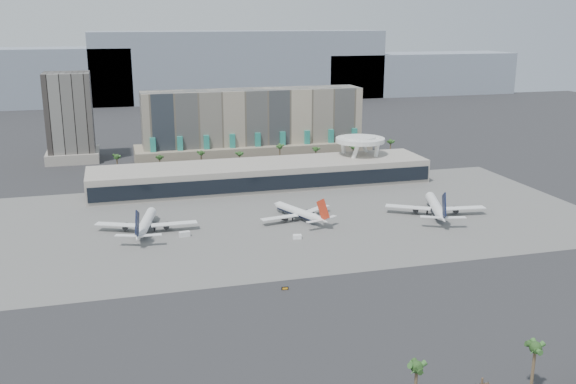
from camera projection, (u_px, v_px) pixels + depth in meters
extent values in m
plane|color=#232326|center=(334.00, 263.00, 222.21)|extent=(900.00, 900.00, 0.00)
cube|color=#5B5B59|center=(291.00, 218.00, 273.40)|extent=(260.00, 130.00, 0.06)
cube|color=gray|center=(239.00, 66.00, 665.91)|extent=(300.00, 60.00, 70.00)
cube|color=gray|center=(415.00, 74.00, 720.18)|extent=(220.00, 60.00, 45.00)
cube|color=tan|center=(253.00, 125.00, 382.19)|extent=(130.00, 22.00, 42.00)
cube|color=gray|center=(254.00, 152.00, 384.51)|extent=(140.00, 30.00, 10.00)
cube|color=teal|center=(153.00, 154.00, 358.85)|extent=(3.00, 2.00, 18.00)
cube|color=teal|center=(180.00, 152.00, 362.68)|extent=(3.00, 2.00, 18.00)
cube|color=teal|center=(207.00, 151.00, 366.50)|extent=(3.00, 2.00, 18.00)
cube|color=teal|center=(233.00, 149.00, 370.33)|extent=(3.00, 2.00, 18.00)
cube|color=teal|center=(258.00, 148.00, 374.15)|extent=(3.00, 2.00, 18.00)
cube|color=teal|center=(283.00, 147.00, 377.98)|extent=(3.00, 2.00, 18.00)
cube|color=teal|center=(307.00, 146.00, 381.80)|extent=(3.00, 2.00, 18.00)
cube|color=teal|center=(331.00, 144.00, 385.63)|extent=(3.00, 2.00, 18.00)
cube|color=teal|center=(354.00, 143.00, 389.45)|extent=(3.00, 2.00, 18.00)
cube|color=black|center=(70.00, 117.00, 377.38)|extent=(26.00, 26.00, 52.00)
cube|color=#B0A89A|center=(73.00, 155.00, 383.39)|extent=(30.00, 30.00, 6.00)
cube|color=#B0A89A|center=(262.00, 175.00, 323.05)|extent=(170.00, 32.00, 12.00)
cube|color=black|center=(269.00, 183.00, 308.09)|extent=(168.00, 0.60, 7.00)
cube|color=black|center=(262.00, 161.00, 321.15)|extent=(170.00, 12.00, 2.50)
cylinder|color=white|center=(366.00, 154.00, 348.90)|extent=(6.98, 6.99, 21.89)
cylinder|color=white|center=(344.00, 155.00, 345.65)|extent=(6.98, 6.99, 21.89)
cylinder|color=white|center=(353.00, 160.00, 333.80)|extent=(6.98, 6.99, 21.89)
cylinder|color=white|center=(375.00, 158.00, 337.05)|extent=(6.98, 6.99, 21.89)
cylinder|color=white|center=(360.00, 140.00, 339.00)|extent=(26.00, 26.00, 2.20)
cylinder|color=white|center=(360.00, 138.00, 338.66)|extent=(16.00, 16.00, 1.20)
cylinder|color=brown|center=(117.00, 168.00, 337.78)|extent=(0.70, 0.70, 12.00)
sphere|color=#284B1E|center=(117.00, 157.00, 336.29)|extent=(2.80, 2.80, 2.80)
cylinder|color=brown|center=(160.00, 166.00, 343.39)|extent=(0.70, 0.70, 12.00)
sphere|color=#284B1E|center=(159.00, 155.00, 341.90)|extent=(2.80, 2.80, 2.80)
cylinder|color=brown|center=(201.00, 163.00, 349.00)|extent=(0.70, 0.70, 12.00)
sphere|color=#284B1E|center=(200.00, 153.00, 347.51)|extent=(2.80, 2.80, 2.80)
cylinder|color=brown|center=(239.00, 161.00, 354.35)|extent=(0.70, 0.70, 12.00)
sphere|color=#284B1E|center=(238.00, 151.00, 352.86)|extent=(2.80, 2.80, 2.80)
cylinder|color=brown|center=(279.00, 159.00, 360.22)|extent=(0.70, 0.70, 12.00)
sphere|color=#284B1E|center=(279.00, 149.00, 358.73)|extent=(2.80, 2.80, 2.80)
cylinder|color=brown|center=(316.00, 157.00, 365.83)|extent=(0.70, 0.70, 12.00)
sphere|color=#284B1E|center=(316.00, 147.00, 364.34)|extent=(2.80, 2.80, 2.80)
cylinder|color=brown|center=(352.00, 154.00, 371.44)|extent=(0.70, 0.70, 12.00)
sphere|color=#284B1E|center=(353.00, 145.00, 369.95)|extent=(2.80, 2.80, 2.80)
cylinder|color=brown|center=(389.00, 152.00, 377.30)|extent=(0.70, 0.70, 12.00)
sphere|color=#284B1E|center=(389.00, 143.00, 375.82)|extent=(2.80, 2.80, 2.80)
cube|color=#4C3826|center=(482.00, 384.00, 129.56)|extent=(3.20, 0.22, 0.22)
cylinder|color=black|center=(476.00, 384.00, 129.13)|extent=(0.12, 0.12, 0.30)
cylinder|color=black|center=(488.00, 382.00, 129.85)|extent=(0.12, 0.12, 0.30)
cylinder|color=white|center=(146.00, 222.00, 255.85)|extent=(9.73, 27.74, 4.03)
cylinder|color=black|center=(146.00, 222.00, 255.89)|extent=(9.54, 27.19, 3.95)
cone|color=white|center=(152.00, 210.00, 271.05)|extent=(4.90, 5.29, 4.03)
cone|color=white|center=(139.00, 236.00, 238.63)|extent=(5.85, 9.72, 4.03)
cube|color=white|center=(118.00, 225.00, 254.45)|extent=(18.21, 11.11, 0.35)
cube|color=white|center=(174.00, 224.00, 255.63)|extent=(18.16, 4.08, 0.35)
cylinder|color=black|center=(126.00, 226.00, 255.36)|extent=(3.02, 4.41, 2.22)
cylinder|color=black|center=(167.00, 226.00, 256.22)|extent=(3.02, 4.41, 2.22)
cube|color=black|center=(137.00, 224.00, 235.80)|extent=(2.42, 9.06, 10.62)
cube|color=white|center=(126.00, 236.00, 237.29)|extent=(8.34, 4.86, 0.25)
cube|color=white|center=(151.00, 235.00, 237.77)|extent=(8.21, 2.80, 0.25)
cylinder|color=black|center=(151.00, 220.00, 266.93)|extent=(0.50, 0.50, 1.61)
cylinder|color=black|center=(138.00, 230.00, 255.45)|extent=(0.71, 0.71, 1.61)
cylinder|color=black|center=(155.00, 229.00, 255.79)|extent=(0.71, 0.71, 1.61)
cylinder|color=white|center=(297.00, 212.00, 271.02)|extent=(12.55, 23.70, 3.55)
cylinder|color=black|center=(297.00, 212.00, 271.06)|extent=(12.29, 23.23, 3.48)
cone|color=white|center=(277.00, 204.00, 281.59)|extent=(4.80, 5.04, 3.55)
cone|color=white|center=(321.00, 220.00, 259.03)|extent=(6.33, 8.73, 3.55)
cube|color=white|center=(279.00, 218.00, 264.71)|extent=(16.34, 6.40, 0.31)
cube|color=white|center=(316.00, 209.00, 276.26)|extent=(15.16, 11.97, 0.31)
cylinder|color=black|center=(284.00, 218.00, 266.85)|extent=(3.16, 4.02, 1.95)
cylinder|color=black|center=(310.00, 212.00, 275.26)|extent=(3.16, 4.02, 1.95)
cube|color=red|center=(323.00, 210.00, 256.81)|extent=(3.50, 7.61, 9.34)
cube|color=white|center=(315.00, 221.00, 255.88)|extent=(7.36, 3.67, 0.22)
cube|color=white|center=(330.00, 217.00, 260.60)|extent=(7.10, 5.28, 0.22)
cylinder|color=black|center=(283.00, 212.00, 278.86)|extent=(0.44, 0.44, 1.42)
cylinder|color=black|center=(293.00, 219.00, 269.31)|extent=(0.62, 0.62, 1.42)
cylinder|color=black|center=(303.00, 216.00, 272.67)|extent=(0.62, 0.62, 1.42)
cylinder|color=white|center=(435.00, 205.00, 277.63)|extent=(13.48, 28.99, 4.28)
cylinder|color=black|center=(435.00, 206.00, 277.67)|extent=(13.21, 28.41, 4.19)
cone|color=white|center=(429.00, 195.00, 293.74)|extent=(5.60, 5.94, 4.28)
cone|color=white|center=(443.00, 218.00, 259.37)|extent=(7.16, 10.49, 4.28)
cube|color=white|center=(408.00, 207.00, 277.47)|extent=(18.72, 13.55, 0.37)
cube|color=white|center=(463.00, 208.00, 276.06)|extent=(19.62, 6.55, 0.37)
cylinder|color=black|center=(415.00, 209.00, 278.07)|extent=(3.61, 4.81, 2.35)
cylinder|color=black|center=(455.00, 210.00, 277.05)|extent=(3.61, 4.81, 2.35)
cube|color=black|center=(444.00, 206.00, 256.37)|extent=(3.65, 9.36, 11.26)
cube|color=white|center=(431.00, 217.00, 258.49)|extent=(8.69, 5.97, 0.27)
cube|color=white|center=(455.00, 217.00, 257.91)|extent=(8.84, 3.92, 0.27)
cylinder|color=black|center=(431.00, 205.00, 289.37)|extent=(0.53, 0.53, 1.71)
cylinder|color=black|center=(427.00, 213.00, 277.59)|extent=(0.75, 0.75, 1.71)
cylinder|color=black|center=(443.00, 213.00, 277.18)|extent=(0.75, 0.75, 1.71)
cube|color=silver|center=(185.00, 234.00, 249.36)|extent=(4.35, 2.53, 2.02)
cube|color=white|center=(297.00, 237.00, 246.88)|extent=(3.53, 2.44, 1.66)
cube|color=black|center=(285.00, 288.00, 200.47)|extent=(2.23, 0.51, 1.01)
cube|color=orange|center=(285.00, 289.00, 200.30)|extent=(1.61, 0.20, 0.60)
cylinder|color=black|center=(282.00, 289.00, 200.32)|extent=(0.12, 0.12, 0.60)
cylinder|color=black|center=(287.00, 289.00, 200.73)|extent=(0.12, 0.12, 0.60)
sphere|color=#284B1E|center=(417.00, 367.00, 137.63)|extent=(2.80, 2.80, 2.80)
cylinder|color=brown|center=(533.00, 369.00, 144.22)|extent=(0.70, 0.70, 11.53)
sphere|color=#284B1E|center=(535.00, 347.00, 142.79)|extent=(2.80, 2.80, 2.80)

